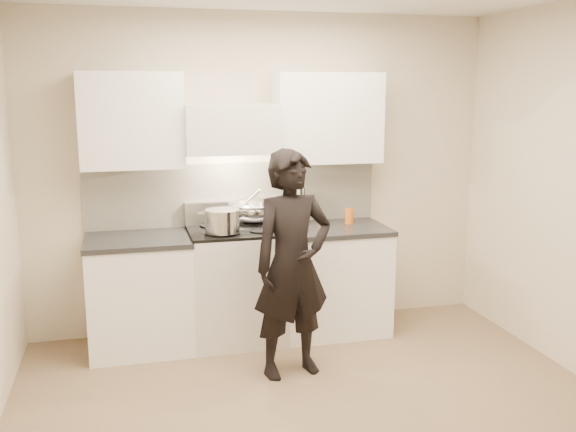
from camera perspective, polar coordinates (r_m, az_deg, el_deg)
The scene contains 11 objects.
ground_plane at distance 4.33m, azimuth 2.95°, elevation -17.32°, with size 4.00×4.00×0.00m, color #7E644C.
room_shell at distance 4.17m, azimuth 0.90°, elevation 4.74°, with size 4.04×3.54×2.70m.
stove at distance 5.37m, azimuth -4.62°, elevation -6.06°, with size 0.76×0.65×0.96m.
counter_right at distance 5.56m, azimuth 3.87°, elevation -5.57°, with size 0.92×0.67×0.92m.
counter_left at distance 5.30m, azimuth -13.01°, elevation -6.70°, with size 0.82×0.67×0.92m.
wok at distance 5.39m, azimuth -3.17°, elevation 0.56°, with size 0.41×0.50×0.33m.
stock_pot at distance 5.06m, azimuth -5.85°, elevation -0.42°, with size 0.39×0.29×0.18m.
utensil_crock at distance 5.58m, azimuth 1.17°, elevation 0.36°, with size 0.11×0.11×0.31m.
spice_jar at distance 5.61m, azimuth 2.86°, elevation -0.06°, with size 0.04×0.04×0.09m.
oil_glass at distance 5.57m, azimuth 5.47°, elevation 0.00°, with size 0.08×0.08×0.13m.
person at distance 4.62m, azimuth 0.40°, elevation -4.33°, with size 0.61×0.40×1.66m, color black.
Camera 1 is at (-1.15, -3.63, 2.08)m, focal length 40.00 mm.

